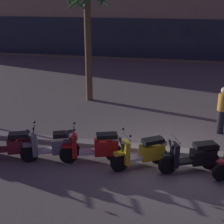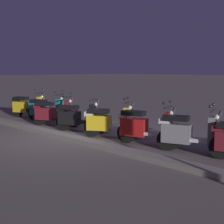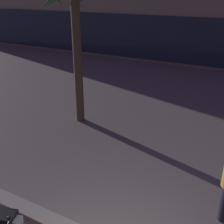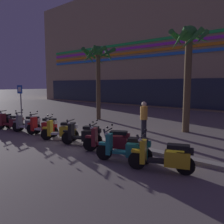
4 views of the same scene
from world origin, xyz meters
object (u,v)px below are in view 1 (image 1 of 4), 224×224
scooter_yellow_mid_rear (144,152)px  palm_tree_mid_walkway (87,10)px  scooter_grey_gap_after_mid (55,146)px  scooter_red_mid_front (96,147)px  scooter_maroon_mid_centre (10,145)px  scooter_black_lead_nearest (194,156)px  pedestrian_by_palm_tree (222,109)px

scooter_yellow_mid_rear → palm_tree_mid_walkway: size_ratio=0.30×
scooter_grey_gap_after_mid → scooter_red_mid_front: bearing=6.6°
scooter_maroon_mid_centre → scooter_yellow_mid_rear: 3.93m
scooter_maroon_mid_centre → scooter_grey_gap_after_mid: size_ratio=1.06×
scooter_maroon_mid_centre → scooter_black_lead_nearest: (5.29, 0.43, 0.00)m
scooter_maroon_mid_centre → palm_tree_mid_walkway: 6.90m
scooter_yellow_mid_rear → scooter_maroon_mid_centre: bearing=-174.6°
scooter_maroon_mid_centre → scooter_grey_gap_after_mid: scooter_grey_gap_after_mid is taller
scooter_red_mid_front → scooter_grey_gap_after_mid: bearing=-173.4°
scooter_maroon_mid_centre → scooter_red_mid_front: size_ratio=0.98×
pedestrian_by_palm_tree → scooter_yellow_mid_rear: bearing=-129.6°
palm_tree_mid_walkway → pedestrian_by_palm_tree: palm_tree_mid_walkway is taller
scooter_black_lead_nearest → pedestrian_by_palm_tree: pedestrian_by_palm_tree is taller
scooter_yellow_mid_rear → palm_tree_mid_walkway: 7.27m
scooter_red_mid_front → scooter_black_lead_nearest: scooter_red_mid_front is taller
scooter_maroon_mid_centre → pedestrian_by_palm_tree: 7.08m
scooter_grey_gap_after_mid → scooter_black_lead_nearest: (3.97, 0.21, -0.02)m
scooter_black_lead_nearest → pedestrian_by_palm_tree: bearing=70.6°
scooter_red_mid_front → palm_tree_mid_walkway: size_ratio=0.35×
pedestrian_by_palm_tree → scooter_maroon_mid_centre: bearing=-152.8°
scooter_grey_gap_after_mid → scooter_red_mid_front: same height
scooter_black_lead_nearest → pedestrian_by_palm_tree: (0.99, 2.80, 0.44)m
palm_tree_mid_walkway → pedestrian_by_palm_tree: (5.53, -2.66, -3.08)m
scooter_red_mid_front → pedestrian_by_palm_tree: 4.73m
scooter_grey_gap_after_mid → palm_tree_mid_walkway: size_ratio=0.32×
scooter_red_mid_front → palm_tree_mid_walkway: bearing=108.0°
scooter_yellow_mid_rear → palm_tree_mid_walkway: (-3.16, 5.52, 3.52)m
scooter_red_mid_front → palm_tree_mid_walkway: 6.78m
scooter_maroon_mid_centre → scooter_yellow_mid_rear: (3.92, 0.37, 0.00)m
scooter_grey_gap_after_mid → scooter_yellow_mid_rear: 2.60m
scooter_maroon_mid_centre → pedestrian_by_palm_tree: pedestrian_by_palm_tree is taller
scooter_black_lead_nearest → palm_tree_mid_walkway: bearing=129.7°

